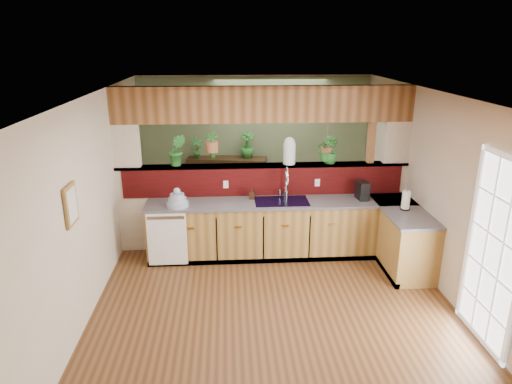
{
  "coord_description": "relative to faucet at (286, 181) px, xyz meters",
  "views": [
    {
      "loc": [
        -0.56,
        -5.57,
        3.26
      ],
      "look_at": [
        -0.16,
        0.7,
        1.15
      ],
      "focal_mm": 32.0,
      "sensor_mm": 36.0,
      "label": 1
    }
  ],
  "objects": [
    {
      "name": "ceiling",
      "position": [
        -0.33,
        -1.13,
        1.43
      ],
      "size": [
        4.6,
        7.0,
        0.01
      ],
      "primitive_type": "cube",
      "color": "brown",
      "rests_on": "ground"
    },
    {
      "name": "dishwasher",
      "position": [
        -1.81,
        -0.46,
        -0.71
      ],
      "size": [
        0.58,
        0.03,
        0.82
      ],
      "color": "white",
      "rests_on": "ground"
    },
    {
      "name": "dish_stack",
      "position": [
        -1.65,
        -0.28,
        -0.18
      ],
      "size": [
        0.33,
        0.33,
        0.29
      ],
      "color": "#93A1BD",
      "rests_on": "countertop"
    },
    {
      "name": "header_beam",
      "position": [
        -0.33,
        0.22,
        1.15
      ],
      "size": [
        4.6,
        0.15,
        0.55
      ],
      "primitive_type": "cube",
      "color": "brown",
      "rests_on": "ground"
    },
    {
      "name": "pass_through_partition",
      "position": [
        -0.3,
        0.22,
        0.02
      ],
      "size": [
        4.6,
        0.21,
        2.6
      ],
      "color": "beige",
      "rests_on": "ground"
    },
    {
      "name": "glass_jar",
      "position": [
        0.07,
        0.22,
        0.43
      ],
      "size": [
        0.19,
        0.19,
        0.43
      ],
      "color": "silver",
      "rests_on": "pass_through_ledge"
    },
    {
      "name": "shelf_plant_a",
      "position": [
        -1.51,
        2.12,
        0.06
      ],
      "size": [
        0.25,
        0.21,
        0.42
      ],
      "primitive_type": "imported",
      "rotation": [
        0.0,
        0.0,
        0.29
      ],
      "color": "#225F23",
      "rests_on": "shelving_console"
    },
    {
      "name": "pass_through_ledge",
      "position": [
        -0.33,
        0.22,
        0.2
      ],
      "size": [
        4.6,
        0.21,
        0.04
      ],
      "primitive_type": "cube",
      "color": "brown",
      "rests_on": "ground"
    },
    {
      "name": "wall_right",
      "position": [
        1.97,
        -1.13,
        0.13
      ],
      "size": [
        0.02,
        7.0,
        2.6
      ],
      "primitive_type": "cube",
      "color": "beige",
      "rests_on": "ground"
    },
    {
      "name": "hanging_plant_a",
      "position": [
        -1.13,
        0.22,
        0.68
      ],
      "size": [
        0.25,
        0.21,
        0.53
      ],
      "color": "brown",
      "rests_on": "header_beam"
    },
    {
      "name": "soap_dispenser",
      "position": [
        -0.53,
        -0.01,
        -0.18
      ],
      "size": [
        0.09,
        0.09,
        0.18
      ],
      "primitive_type": "imported",
      "rotation": [
        0.0,
        0.0,
        -0.11
      ],
      "color": "#3B2415",
      "rests_on": "countertop"
    },
    {
      "name": "coffee_maker",
      "position": [
        1.17,
        -0.14,
        -0.14
      ],
      "size": [
        0.15,
        0.25,
        0.28
      ],
      "rotation": [
        0.0,
        0.0,
        0.12
      ],
      "color": "black",
      "rests_on": "countertop"
    },
    {
      "name": "hanging_plant_b",
      "position": [
        0.66,
        0.22,
        0.6
      ],
      "size": [
        0.39,
        0.35,
        0.55
      ],
      "color": "brown",
      "rests_on": "header_beam"
    },
    {
      "name": "french_door",
      "position": [
        1.94,
        -2.43,
        -0.12
      ],
      "size": [
        0.06,
        1.02,
        2.16
      ],
      "primitive_type": "cube",
      "color": "white",
      "rests_on": "ground"
    },
    {
      "name": "wall_left",
      "position": [
        -2.63,
        -1.13,
        0.13
      ],
      "size": [
        0.02,
        7.0,
        2.6
      ],
      "primitive_type": "cube",
      "color": "beige",
      "rests_on": "ground"
    },
    {
      "name": "ledge_plant_right",
      "position": [
        0.72,
        0.22,
        0.43
      ],
      "size": [
        0.3,
        0.3,
        0.43
      ],
      "primitive_type": "imported",
      "rotation": [
        0.0,
        0.0,
        0.29
      ],
      "color": "#225F23",
      "rests_on": "pass_through_ledge"
    },
    {
      "name": "wall_back",
      "position": [
        -0.33,
        2.37,
        0.13
      ],
      "size": [
        4.6,
        0.02,
        2.6
      ],
      "primitive_type": "cube",
      "color": "beige",
      "rests_on": "ground"
    },
    {
      "name": "framed_print",
      "position": [
        -2.61,
        -1.93,
        0.38
      ],
      "size": [
        0.04,
        0.35,
        0.45
      ],
      "color": "olive",
      "rests_on": "wall_left"
    },
    {
      "name": "sage_backwall",
      "position": [
        -0.33,
        2.35,
        0.13
      ],
      "size": [
        4.55,
        0.02,
        2.55
      ],
      "primitive_type": "cube",
      "color": "#596C4A",
      "rests_on": "ground"
    },
    {
      "name": "shelf_plant_b",
      "position": [
        -0.51,
        2.12,
        0.11
      ],
      "size": [
        0.36,
        0.36,
        0.51
      ],
      "primitive_type": "imported",
      "rotation": [
        0.0,
        0.0,
        -0.3
      ],
      "color": "#225F23",
      "rests_on": "shelving_console"
    },
    {
      "name": "faucet",
      "position": [
        0.0,
        0.0,
        0.0
      ],
      "size": [
        0.22,
        0.22,
        0.5
      ],
      "color": "#B7B7B2",
      "rests_on": "countertop"
    },
    {
      "name": "navy_sink",
      "position": [
        -0.08,
        -0.15,
        -0.35
      ],
      "size": [
        0.82,
        0.5,
        0.18
      ],
      "color": "black",
      "rests_on": "countertop"
    },
    {
      "name": "ledge_plant_left",
      "position": [
        -1.67,
        0.22,
        0.47
      ],
      "size": [
        0.29,
        0.24,
        0.5
      ],
      "primitive_type": "imported",
      "rotation": [
        0.0,
        0.0,
        0.05
      ],
      "color": "#225F23",
      "rests_on": "pass_through_ledge"
    },
    {
      "name": "countertop",
      "position": [
        0.5,
        -0.26,
        -0.72
      ],
      "size": [
        4.14,
        1.52,
        0.9
      ],
      "color": "olive",
      "rests_on": "ground"
    },
    {
      "name": "ground",
      "position": [
        -0.33,
        -1.13,
        -1.17
      ],
      "size": [
        4.6,
        7.0,
        0.01
      ],
      "primitive_type": "cube",
      "color": "#543319",
      "rests_on": "ground"
    },
    {
      "name": "paper_towel",
      "position": [
        1.67,
        -0.62,
        -0.13
      ],
      "size": [
        0.14,
        0.14,
        0.3
      ],
      "color": "black",
      "rests_on": "countertop"
    },
    {
      "name": "floor_plant",
      "position": [
        0.19,
        1.31,
        -0.84
      ],
      "size": [
        0.61,
        0.53,
        0.67
      ],
      "primitive_type": "imported",
      "rotation": [
        0.0,
        0.0,
        0.02
      ],
      "color": "#225F23",
      "rests_on": "ground"
    },
    {
      "name": "shelving_console",
      "position": [
        -0.91,
        2.12,
        -0.67
      ],
      "size": [
        1.62,
        0.68,
        1.04
      ],
      "primitive_type": "cube",
      "rotation": [
        0.0,
        0.0,
        -0.17
      ],
      "color": "black",
      "rests_on": "ground"
    }
  ]
}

